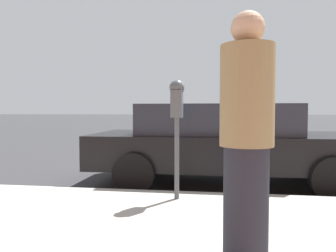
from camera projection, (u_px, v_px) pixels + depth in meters
The scene contains 4 objects.
ground_plane at pixel (224, 174), 6.61m from camera, with size 220.00×220.00×0.00m, color #333335.
parking_meter at pixel (177, 108), 4.07m from camera, with size 0.21×0.19×1.49m.
car_black at pixel (224, 141), 5.67m from camera, with size 2.09×4.59×1.38m.
pedestrian at pixel (246, 139), 2.32m from camera, with size 0.38×0.38×1.80m.
Camera 1 is at (-6.65, 0.16, 1.27)m, focal length 35.00 mm.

